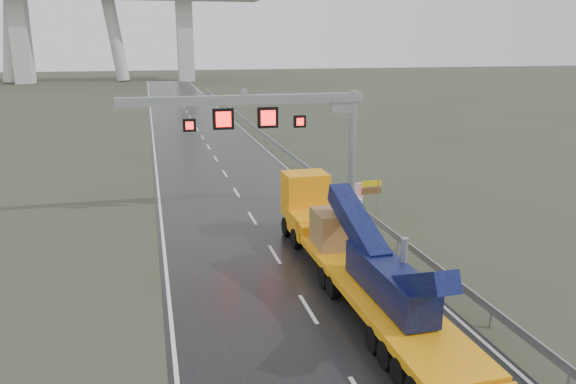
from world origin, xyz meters
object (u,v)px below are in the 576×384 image
object	(u,v)px
exit_sign_pair	(371,190)
heavy_haul_truck	(345,244)
sign_gantry	(279,119)
striped_barrier	(359,191)

from	to	relation	value
exit_sign_pair	heavy_haul_truck	bearing A→B (deg)	-120.79
sign_gantry	exit_sign_pair	xyz separation A→B (m)	(5.00, -2.90, -4.10)
sign_gantry	striped_barrier	bearing A→B (deg)	6.86
exit_sign_pair	striped_barrier	world-z (taller)	exit_sign_pair
heavy_haul_truck	striped_barrier	size ratio (longest dim) A/B	16.45
sign_gantry	exit_sign_pair	distance (m)	7.08
exit_sign_pair	striped_barrier	distance (m)	3.75
heavy_haul_truck	exit_sign_pair	distance (m)	9.69
sign_gantry	exit_sign_pair	size ratio (longest dim) A/B	6.88
heavy_haul_truck	exit_sign_pair	size ratio (longest dim) A/B	8.04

